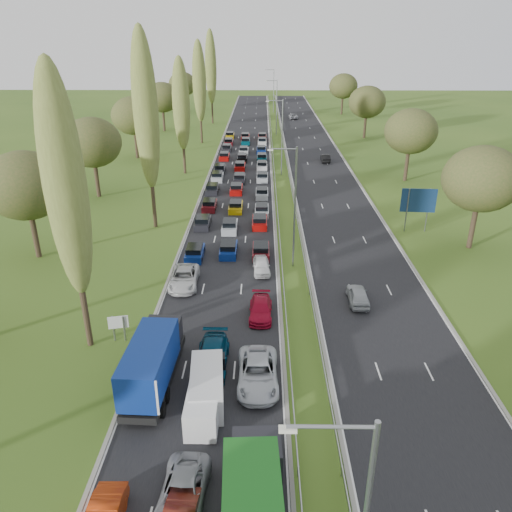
{
  "coord_description": "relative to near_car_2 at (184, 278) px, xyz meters",
  "views": [
    {
      "loc": [
        1.37,
        -2.36,
        21.48
      ],
      "look_at": [
        0.8,
        42.09,
        1.5
      ],
      "focal_mm": 35.0,
      "sensor_mm": 36.0,
      "label": 1
    }
  ],
  "objects": [
    {
      "name": "far_car_2",
      "position": [
        15.45,
        97.77,
        -0.07
      ],
      "size": [
        2.63,
        5.1,
        1.38
      ],
      "primitive_type": "imported",
      "rotation": [
        0.0,
        0.0,
        3.21
      ],
      "color": "gray",
      "rests_on": "far_carriageway"
    },
    {
      "name": "traffic_queue_fill",
      "position": [
        3.56,
        38.93,
        -0.34
      ],
      "size": [
        9.03,
        68.49,
        0.8
      ],
      "color": "navy",
      "rests_on": "ground"
    },
    {
      "name": "white_van_front",
      "position": [
        3.71,
        -17.01,
        0.22
      ],
      "size": [
        1.9,
        4.83,
        1.94
      ],
      "rotation": [
        0.0,
        0.0,
        -0.0
      ],
      "color": "white",
      "rests_on": "near_carriageway"
    },
    {
      "name": "near_car_2",
      "position": [
        0.0,
        0.0,
        0.0
      ],
      "size": [
        2.71,
        5.56,
        1.52
      ],
      "primitive_type": "imported",
      "rotation": [
        0.0,
        0.0,
        0.03
      ],
      "color": "silver",
      "rests_on": "near_carriageway"
    },
    {
      "name": "blue_lorry",
      "position": [
        0.12,
        -14.28,
        1.16
      ],
      "size": [
        2.45,
        8.83,
        3.73
      ],
      "rotation": [
        0.0,
        0.0,
        -0.05
      ],
      "color": "black",
      "rests_on": "near_carriageway"
    },
    {
      "name": "near_car_11",
      "position": [
        7.09,
        -5.41,
        -0.1
      ],
      "size": [
        1.93,
        4.57,
        1.32
      ],
      "primitive_type": "imported",
      "rotation": [
        0.0,
        0.0,
        -0.02
      ],
      "color": "maroon",
      "rests_on": "near_carriageway"
    },
    {
      "name": "near_car_6",
      "position": [
        3.32,
        -23.45,
        -0.07
      ],
      "size": [
        2.57,
        5.08,
        1.38
      ],
      "primitive_type": "imported",
      "rotation": [
        0.0,
        0.0,
        -0.06
      ],
      "color": "gray",
      "rests_on": "near_carriageway"
    },
    {
      "name": "near_car_9",
      "position": [
        7.21,
        -21.41,
        -0.04
      ],
      "size": [
        1.68,
        4.43,
        1.44
      ],
      "primitive_type": "imported",
      "rotation": [
        0.0,
        0.0,
        -0.03
      ],
      "color": "black",
      "rests_on": "near_carriageway"
    },
    {
      "name": "near_car_12",
      "position": [
        7.13,
        2.97,
        -0.08
      ],
      "size": [
        1.84,
        4.06,
        1.35
      ],
      "primitive_type": "imported",
      "rotation": [
        0.0,
        0.0,
        0.06
      ],
      "color": "white",
      "rests_on": "near_carriageway"
    },
    {
      "name": "lamp_columns",
      "position": [
        10.3,
        39.31,
        5.22
      ],
      "size": [
        0.18,
        140.18,
        12.0
      ],
      "color": "gray",
      "rests_on": "ground"
    },
    {
      "name": "far_car_1",
      "position": [
        18.59,
        48.61,
        -0.07
      ],
      "size": [
        1.49,
        4.19,
        1.38
      ],
      "primitive_type": "imported",
      "rotation": [
        0.0,
        0.0,
        3.13
      ],
      "color": "black",
      "rests_on": "far_carriageway"
    },
    {
      "name": "ground",
      "position": [
        10.3,
        41.31,
        -0.78
      ],
      "size": [
        260.0,
        260.0,
        0.0
      ],
      "primitive_type": "plane",
      "color": "#35541A",
      "rests_on": "ground"
    },
    {
      "name": "central_reservation",
      "position": [
        10.3,
        43.81,
        -0.23
      ],
      "size": [
        2.36,
        215.0,
        0.32
      ],
      "color": "gray",
      "rests_on": "ground"
    },
    {
      "name": "woodland_left",
      "position": [
        -16.2,
        23.94,
        6.9
      ],
      "size": [
        8.0,
        166.0,
        11.1
      ],
      "color": "#2D2116",
      "rests_on": "ground"
    },
    {
      "name": "direction_sign",
      "position": [
        25.2,
        14.14,
        2.79
      ],
      "size": [
        4.0,
        0.38,
        5.2
      ],
      "color": "gray",
      "rests_on": "ground"
    },
    {
      "name": "poplar_row",
      "position": [
        -5.7,
        29.48,
        11.61
      ],
      "size": [
        2.8,
        127.8,
        22.44
      ],
      "color": "#2D2116",
      "rests_on": "ground"
    },
    {
      "name": "woodland_right",
      "position": [
        29.8,
        27.98,
        6.9
      ],
      "size": [
        8.0,
        153.0,
        11.1
      ],
      "color": "#2D2116",
      "rests_on": "ground"
    },
    {
      "name": "near_carriageway",
      "position": [
        3.55,
        43.81,
        -0.78
      ],
      "size": [
        10.5,
        215.0,
        0.04
      ],
      "primitive_type": "cube",
      "color": "black",
      "rests_on": "ground"
    },
    {
      "name": "near_car_10",
      "position": [
        6.94,
        -14.05,
        0.05
      ],
      "size": [
        2.77,
        5.84,
        1.61
      ],
      "primitive_type": "imported",
      "rotation": [
        0.0,
        0.0,
        0.02
      ],
      "color": "silver",
      "rests_on": "near_carriageway"
    },
    {
      "name": "far_carriageway",
      "position": [
        17.05,
        43.81,
        -0.78
      ],
      "size": [
        10.5,
        215.0,
        0.04
      ],
      "primitive_type": "cube",
      "color": "black",
      "rests_on": "ground"
    },
    {
      "name": "info_sign",
      "position": [
        -3.6,
        -9.09,
        0.59
      ],
      "size": [
        1.49,
        0.42,
        2.1
      ],
      "color": "gray",
      "rests_on": "ground"
    },
    {
      "name": "white_van_rear",
      "position": [
        3.75,
        -15.53,
        0.28
      ],
      "size": [
        2.02,
        5.15,
        2.07
      ],
      "rotation": [
        0.0,
        0.0,
        0.09
      ],
      "color": "silver",
      "rests_on": "near_carriageway"
    },
    {
      "name": "near_car_7",
      "position": [
        3.73,
        -12.23,
        0.02
      ],
      "size": [
        2.24,
        5.42,
        1.57
      ],
      "primitive_type": "imported",
      "rotation": [
        0.0,
        0.0,
        -0.01
      ],
      "color": "#05324C",
      "rests_on": "near_carriageway"
    },
    {
      "name": "far_car_0",
      "position": [
        15.51,
        -3.02,
        -0.05
      ],
      "size": [
        1.77,
        4.19,
        1.42
      ],
      "primitive_type": "imported",
      "rotation": [
        0.0,
        0.0,
        3.12
      ],
      "color": "#9DA2A7",
      "rests_on": "far_carriageway"
    }
  ]
}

